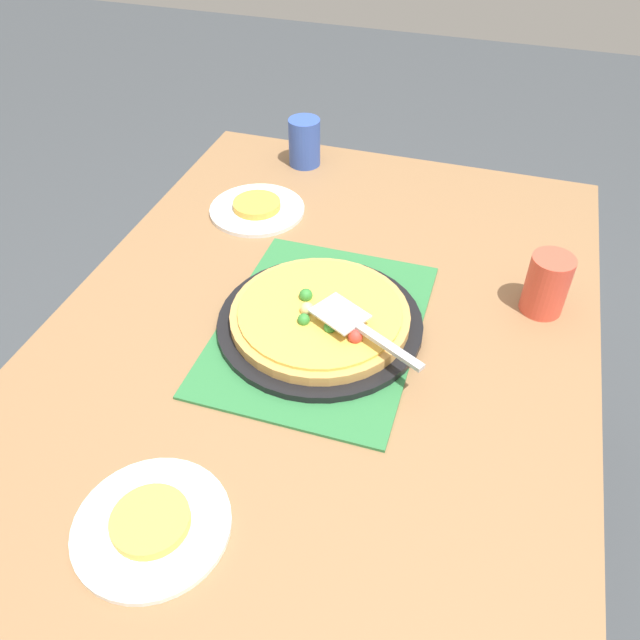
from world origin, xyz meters
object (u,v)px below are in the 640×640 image
Objects in this scene: pizza_pan at (320,323)px; served_slice_left at (257,205)px; cup_far at (547,284)px; served_slice_right at (150,521)px; pizza_server at (360,327)px; pizza at (320,315)px; plate_far_right at (152,526)px; cup_near at (304,142)px; plate_near_left at (257,210)px.

pizza_pan is 0.43m from served_slice_left.
served_slice_right is at bearing 142.73° from cup_far.
cup_far reaches higher than pizza_server.
served_slice_left is 0.81m from served_slice_right.
pizza reaches higher than plate_far_right.
pizza_pan is 0.63m from cup_near.
cup_near is at bearing -7.55° from plate_near_left.
pizza is at bearing -142.41° from plate_near_left.
plate_near_left is 1.83× the size of cup_far.
plate_far_right is at bearing 167.78° from pizza.
pizza_server is (-0.05, -0.09, 0.03)m from pizza.
pizza_server is at bearing -138.00° from plate_near_left.
cup_near reaches higher than plate_near_left.
plate_far_right is at bearing 142.73° from cup_far.
pizza is 1.48× the size of pizza_server.
cup_near is 1.00× the size of cup_far.
pizza is 0.43m from served_slice_left.
served_slice_left is (0.80, 0.16, 0.01)m from plate_far_right.
served_slice_left reaches higher than plate_far_right.
cup_far is (0.64, -0.49, 0.06)m from plate_far_right.
cup_near is at bearing 6.95° from plate_far_right.
plate_near_left is (0.34, 0.26, -0.01)m from pizza_pan.
pizza_pan reaches higher than plate_far_right.
served_slice_right is at bearing 155.88° from pizza_server.
cup_far reaches higher than plate_far_right.
served_slice_right reaches higher than plate_near_left.
cup_far is (0.18, -0.39, 0.03)m from pizza.
cup_near is (0.59, 0.23, 0.03)m from pizza.
served_slice_right is 0.49× the size of pizza_server.
cup_far is at bearing -37.27° from plate_far_right.
pizza is 0.47m from plate_far_right.
served_slice_right is 0.81m from cup_far.
pizza is 1.50× the size of plate_far_right.
pizza is 0.43m from plate_near_left.
pizza_server is (-0.63, -0.31, 0.01)m from cup_near.
cup_far is (-0.16, -0.65, 0.06)m from plate_near_left.
plate_near_left is at bearing 11.41° from served_slice_right.
pizza is 3.00× the size of served_slice_left.
pizza_pan is at bearing 30.47° from pizza.
plate_near_left is at bearing 0.00° from served_slice_left.
pizza_server reaches higher than pizza.
cup_near is (1.05, 0.13, 0.06)m from plate_far_right.
served_slice_left is 1.00× the size of served_slice_right.
plate_near_left is 0.81m from plate_far_right.
cup_near is at bearing 21.09° from pizza_pan.
pizza_pan is 0.47m from plate_far_right.
cup_far is (-0.16, -0.65, 0.04)m from served_slice_left.
plate_far_right is 1.06m from cup_near.
served_slice_left is (0.34, 0.26, -0.02)m from pizza.
served_slice_left is at bearing 42.00° from pizza_server.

